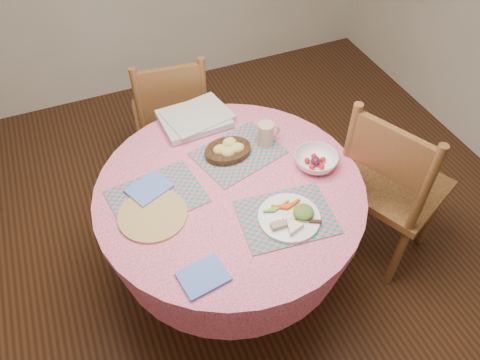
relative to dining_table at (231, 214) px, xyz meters
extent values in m
plane|color=#331C0F|center=(0.00, 0.00, -0.56)|extent=(4.00, 4.00, 0.00)
cylinder|color=pink|center=(0.00, 0.00, 0.17)|extent=(1.24, 1.24, 0.04)
cone|color=pink|center=(0.00, 0.00, 0.00)|extent=(1.24, 1.24, 0.30)
cylinder|color=black|center=(0.00, 0.00, -0.34)|extent=(0.14, 0.14, 0.44)
cylinder|color=black|center=(0.00, 0.00, -0.53)|extent=(0.56, 0.56, 0.06)
cube|color=brown|center=(0.89, -0.11, -0.06)|extent=(0.63, 0.64, 0.04)
cylinder|color=brown|center=(1.14, -0.21, -0.31)|extent=(0.06, 0.06, 0.50)
cylinder|color=brown|center=(0.97, 0.15, -0.31)|extent=(0.06, 0.06, 0.50)
cylinder|color=brown|center=(0.80, -0.37, -0.31)|extent=(0.06, 0.06, 0.50)
cylinder|color=brown|center=(0.63, -0.01, -0.31)|extent=(0.06, 0.06, 0.50)
cylinder|color=brown|center=(0.78, -0.38, 0.22)|extent=(0.06, 0.06, 0.55)
cylinder|color=brown|center=(0.61, -0.02, 0.22)|extent=(0.06, 0.06, 0.55)
cube|color=brown|center=(0.70, -0.20, 0.33)|extent=(0.20, 0.38, 0.27)
cube|color=brown|center=(-0.02, 0.95, -0.10)|extent=(0.50, 0.48, 0.04)
cylinder|color=brown|center=(0.18, 1.10, -0.33)|extent=(0.05, 0.05, 0.46)
cylinder|color=brown|center=(-0.18, 1.15, -0.33)|extent=(0.05, 0.05, 0.46)
cylinder|color=brown|center=(0.14, 0.76, -0.33)|extent=(0.05, 0.05, 0.46)
cylinder|color=brown|center=(-0.22, 0.81, -0.33)|extent=(0.05, 0.05, 0.46)
cylinder|color=brown|center=(0.14, 0.74, 0.15)|extent=(0.05, 0.05, 0.51)
cylinder|color=brown|center=(-0.23, 0.79, 0.15)|extent=(0.05, 0.05, 0.51)
cube|color=brown|center=(-0.04, 0.76, 0.25)|extent=(0.37, 0.08, 0.24)
cube|color=#168068|center=(0.16, -0.25, 0.20)|extent=(0.43, 0.34, 0.01)
cube|color=#168068|center=(-0.32, 0.08, 0.20)|extent=(0.44, 0.35, 0.01)
cube|color=#168068|center=(0.12, 0.19, 0.20)|extent=(0.47, 0.40, 0.01)
cylinder|color=#9E7944|center=(-0.37, -0.02, 0.20)|extent=(0.30, 0.30, 0.01)
cube|color=#5375D6|center=(-0.27, -0.40, 0.20)|extent=(0.20, 0.17, 0.01)
cube|color=#5375D6|center=(-0.34, 0.12, 0.21)|extent=(0.22, 0.20, 0.01)
cylinder|color=white|center=(0.16, -0.27, 0.21)|extent=(0.27, 0.27, 0.01)
ellipsoid|color=#34591E|center=(0.22, -0.28, 0.23)|extent=(0.10, 0.10, 0.04)
cylinder|color=beige|center=(0.15, -0.33, 0.23)|extent=(0.11, 0.11, 0.02)
cube|color=#967857|center=(0.10, -0.30, 0.23)|extent=(0.07, 0.04, 0.02)
cube|color=silver|center=(0.18, -0.30, 0.22)|extent=(0.14, 0.08, 0.00)
cylinder|color=black|center=(0.07, 0.21, 0.22)|extent=(0.23, 0.23, 0.03)
ellipsoid|color=#DDC671|center=(0.03, 0.21, 0.25)|extent=(0.07, 0.06, 0.05)
ellipsoid|color=#DDC671|center=(0.09, 0.24, 0.25)|extent=(0.07, 0.06, 0.05)
ellipsoid|color=#DDC671|center=(0.11, 0.19, 0.25)|extent=(0.07, 0.06, 0.05)
ellipsoid|color=#DDC671|center=(0.06, 0.18, 0.25)|extent=(0.07, 0.06, 0.05)
cylinder|color=tan|center=(0.27, 0.21, 0.26)|extent=(0.08, 0.08, 0.12)
torus|color=tan|center=(0.32, 0.21, 0.26)|extent=(0.07, 0.01, 0.07)
imported|color=white|center=(0.43, -0.02, 0.23)|extent=(0.27, 0.27, 0.06)
sphere|color=red|center=(0.47, -0.02, 0.22)|extent=(0.03, 0.03, 0.03)
sphere|color=red|center=(0.44, 0.01, 0.22)|extent=(0.03, 0.03, 0.03)
sphere|color=red|center=(0.40, 0.00, 0.22)|extent=(0.03, 0.03, 0.03)
sphere|color=red|center=(0.40, -0.05, 0.22)|extent=(0.03, 0.03, 0.03)
sphere|color=red|center=(0.44, -0.06, 0.22)|extent=(0.03, 0.03, 0.03)
sphere|color=#411223|center=(0.43, -0.02, 0.22)|extent=(0.05, 0.05, 0.05)
cube|color=silver|center=(0.00, 0.50, 0.22)|extent=(0.35, 0.29, 0.03)
cube|color=silver|center=(0.02, 0.50, 0.24)|extent=(0.36, 0.31, 0.01)
camera|label=1|loc=(-0.51, -1.34, 1.77)|focal=35.00mm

